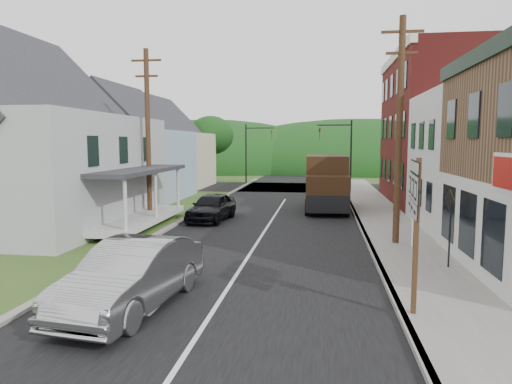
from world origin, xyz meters
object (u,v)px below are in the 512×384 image
at_px(route_sign_cluster, 415,214).
at_px(warning_sign, 450,217).
at_px(silver_sedan, 133,276).
at_px(dark_sedan, 212,207).
at_px(delivery_van, 326,183).

bearing_deg(route_sign_cluster, warning_sign, 71.71).
xyz_separation_m(route_sign_cluster, warning_sign, (1.94, 4.30, -0.74)).
xyz_separation_m(silver_sedan, dark_sedan, (-1.11, 12.86, -0.11)).
relative_size(silver_sedan, route_sign_cluster, 1.40).
xyz_separation_m(silver_sedan, delivery_van, (4.94, 17.45, 0.86)).
xyz_separation_m(dark_sedan, route_sign_cluster, (7.90, -12.57, 1.79)).
bearing_deg(dark_sedan, warning_sign, -34.00).
height_order(delivery_van, warning_sign, delivery_van).
relative_size(dark_sedan, warning_sign, 1.68).
bearing_deg(warning_sign, route_sign_cluster, -122.52).
bearing_deg(dark_sedan, silver_sedan, -79.00).
height_order(delivery_van, route_sign_cluster, route_sign_cluster).
bearing_deg(dark_sedan, delivery_van, 43.19).
xyz_separation_m(silver_sedan, route_sign_cluster, (6.79, 0.29, 1.68)).
height_order(silver_sedan, delivery_van, delivery_van).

